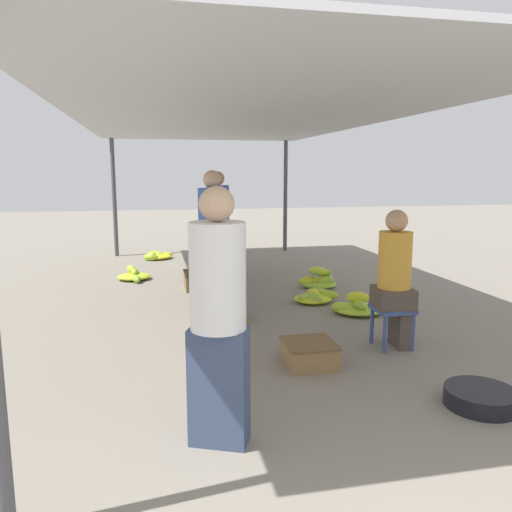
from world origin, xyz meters
The scene contains 17 objects.
canopy_post_back_left centered at (-1.70, 8.08, 1.13)m, with size 0.08×0.08×2.25m, color #4C4C51.
canopy_post_back_right centered at (1.70, 8.08, 1.13)m, with size 0.08×0.08×2.25m, color #4C4C51.
canopy_tarp centered at (0.00, 4.19, 2.27)m, with size 3.80×8.18×0.04m, color #B2B2B7.
vendor_foreground centered at (-0.66, 0.89, 0.80)m, with size 0.43×0.43×1.55m.
stool centered at (1.14, 2.22, 0.31)m, with size 0.34×0.34×0.39m.
vendor_seated centered at (1.16, 2.22, 0.67)m, with size 0.38×0.38×1.29m.
basin_black centered at (1.20, 0.98, 0.06)m, with size 0.50×0.50×0.12m.
banana_pile_left_0 centered at (-1.30, 5.76, 0.07)m, with size 0.50×0.65×0.21m.
banana_pile_left_1 centered at (-0.95, 7.53, 0.06)m, with size 0.58×0.51×0.16m.
banana_pile_right_0 centered at (1.28, 3.33, 0.08)m, with size 0.65×0.51×0.26m.
banana_pile_right_1 centered at (1.28, 4.67, 0.11)m, with size 0.54×0.42×0.30m.
banana_pile_right_2 centered at (0.96, 3.91, 0.07)m, with size 0.59×0.52×0.18m.
crate_near centered at (-0.33, 3.39, 0.09)m, with size 0.48×0.48×0.17m.
crate_mid centered at (0.26, 1.95, 0.10)m, with size 0.43×0.43×0.20m.
crate_far centered at (-0.33, 4.99, 0.12)m, with size 0.53×0.53×0.23m.
shopper_walking_mid centered at (-0.01, 5.76, 0.85)m, with size 0.37×0.36×1.63m.
shopper_walking_far centered at (-0.29, 4.17, 0.85)m, with size 0.46×0.46×1.64m.
Camera 1 is at (-1.02, -1.90, 1.63)m, focal length 35.00 mm.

